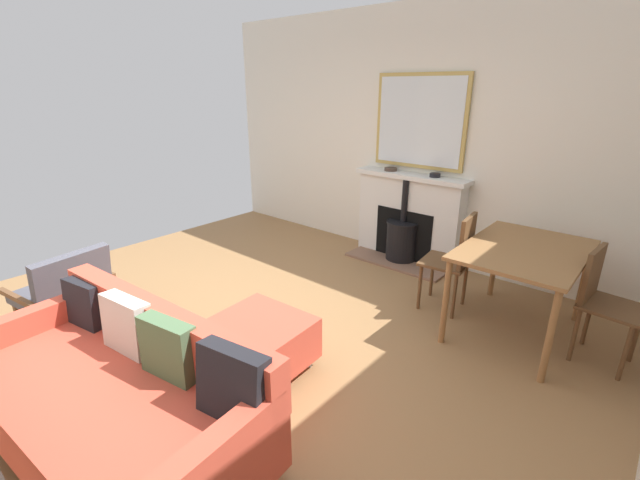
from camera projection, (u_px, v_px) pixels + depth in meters
name	position (u px, v px, depth m)	size (l,w,h in m)	color
ground_plane	(213.00, 349.00, 3.36)	(5.71, 5.51, 0.01)	olive
wall_left	(406.00, 137.00, 4.90)	(0.12, 5.51, 2.82)	silver
fireplace	(407.00, 223.00, 4.96)	(0.55, 1.35, 1.03)	brown
mirror_over_mantel	(420.00, 121.00, 4.65)	(0.04, 1.09, 1.02)	tan
mantel_bowl_near	(391.00, 169.00, 4.94)	(0.15, 0.15, 0.04)	#47382D
mantel_bowl_far	(435.00, 175.00, 4.60)	(0.12, 0.12, 0.04)	black
sofa	(118.00, 393.00, 2.38)	(1.04, 1.99, 0.80)	#B2B2B7
ottoman	(258.00, 342.00, 3.01)	(0.69, 0.70, 0.41)	#B2B2B7
armchair_accent	(65.00, 287.00, 3.46)	(0.75, 0.68, 0.75)	brown
dining_table	(524.00, 258.00, 3.38)	(1.20, 0.85, 0.76)	olive
dining_chair_near_fireplace	(455.00, 256.00, 3.77)	(0.44, 0.44, 0.92)	brown
dining_chair_by_back_wall	(602.00, 296.00, 3.09)	(0.44, 0.44, 0.87)	brown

